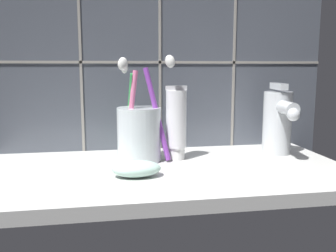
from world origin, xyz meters
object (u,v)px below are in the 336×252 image
(sink_faucet, at_px, (278,120))
(toothpaste_tube, at_px, (176,123))
(soap_bar, at_px, (137,169))
(toothbrush_cup, at_px, (139,132))

(sink_faucet, bearing_deg, toothpaste_tube, -83.00)
(toothpaste_tube, distance_m, soap_bar, 0.14)
(toothpaste_tube, distance_m, sink_faucet, 0.20)
(soap_bar, bearing_deg, toothbrush_cup, 82.05)
(toothbrush_cup, relative_size, soap_bar, 2.50)
(toothbrush_cup, height_order, toothpaste_tube, toothbrush_cup)
(toothpaste_tube, bearing_deg, sink_faucet, 1.52)
(toothbrush_cup, xyz_separation_m, sink_faucet, (0.27, 0.00, 0.01))
(toothbrush_cup, xyz_separation_m, toothpaste_tube, (0.07, -0.00, 0.01))
(toothbrush_cup, distance_m, soap_bar, 0.11)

